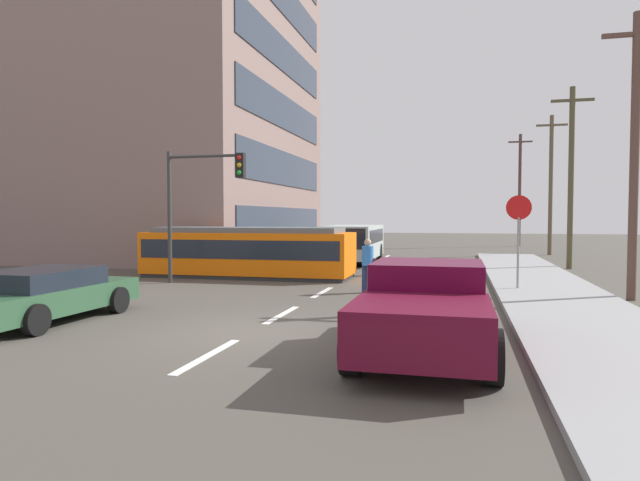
{
  "coord_description": "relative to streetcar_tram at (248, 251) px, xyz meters",
  "views": [
    {
      "loc": [
        4.1,
        -10.41,
        2.36
      ],
      "look_at": [
        -0.66,
        8.35,
        1.51
      ],
      "focal_mm": 30.77,
      "sensor_mm": 36.0,
      "label": 1
    }
  ],
  "objects": [
    {
      "name": "ground_plane",
      "position": [
        3.88,
        0.39,
        -1.0
      ],
      "size": [
        120.0,
        120.0,
        0.0
      ],
      "primitive_type": "plane",
      "color": "#4B473F"
    },
    {
      "name": "pedestrian_crossing",
      "position": [
        5.26,
        -3.3,
        -0.06
      ],
      "size": [
        0.46,
        0.36,
        1.67
      ],
      "color": "navy",
      "rests_on": "ground"
    },
    {
      "name": "corner_building",
      "position": [
        -10.64,
        10.12,
        10.2
      ],
      "size": [
        17.82,
        16.89,
        22.4
      ],
      "color": "#846962",
      "rests_on": "ground"
    },
    {
      "name": "utility_pole_distant",
      "position": [
        12.62,
        25.95,
        3.61
      ],
      "size": [
        1.8,
        0.24,
        8.86
      ],
      "color": "#503734",
      "rests_on": "ground"
    },
    {
      "name": "stop_sign",
      "position": [
        9.77,
        -2.09,
        1.19
      ],
      "size": [
        0.76,
        0.07,
        2.88
      ],
      "color": "gray",
      "rests_on": "sidewalk_curb_right"
    },
    {
      "name": "pickup_truck_parked",
      "position": [
        7.45,
        -10.56,
        -0.21
      ],
      "size": [
        2.28,
        5.0,
        1.55
      ],
      "color": "#540B21",
      "rests_on": "ground"
    },
    {
      "name": "traffic_light_mast",
      "position": [
        -0.79,
        -2.49,
        2.29
      ],
      "size": [
        2.93,
        0.33,
        4.66
      ],
      "color": "#333333",
      "rests_on": "ground"
    },
    {
      "name": "lane_stripe_4",
      "position": [
        3.88,
        12.0,
        -1.0
      ],
      "size": [
        0.16,
        2.4,
        0.01
      ],
      "primitive_type": "cube",
      "color": "silver",
      "rests_on": "ground"
    },
    {
      "name": "sidewalk_curb_right",
      "position": [
        10.68,
        -3.61,
        -0.93
      ],
      "size": [
        3.2,
        36.0,
        0.14
      ],
      "primitive_type": "cube",
      "color": "gray",
      "rests_on": "ground"
    },
    {
      "name": "parked_sedan_near",
      "position": [
        -1.03,
        -9.7,
        -0.38
      ],
      "size": [
        2.12,
        4.47,
        1.19
      ],
      "color": "#2C5335",
      "rests_on": "ground"
    },
    {
      "name": "utility_pole_mid",
      "position": [
        12.83,
        6.63,
        3.25
      ],
      "size": [
        1.8,
        0.24,
        8.14
      ],
      "color": "brown",
      "rests_on": "ground"
    },
    {
      "name": "streetcar_tram",
      "position": [
        0.0,
        0.0,
        0.0
      ],
      "size": [
        8.17,
        2.62,
        1.95
      ],
      "color": "orange",
      "rests_on": "ground"
    },
    {
      "name": "lane_stripe_2",
      "position": [
        3.88,
        -3.61,
        -1.0
      ],
      "size": [
        0.16,
        2.4,
        0.01
      ],
      "primitive_type": "cube",
      "color": "silver",
      "rests_on": "ground"
    },
    {
      "name": "lane_stripe_0",
      "position": [
        3.88,
        -11.61,
        -1.0
      ],
      "size": [
        0.16,
        2.4,
        0.01
      ],
      "primitive_type": "cube",
      "color": "silver",
      "rests_on": "ground"
    },
    {
      "name": "city_bus",
      "position": [
        2.71,
        7.4,
        0.09
      ],
      "size": [
        2.64,
        6.02,
        1.9
      ],
      "color": "#A7B6B0",
      "rests_on": "ground"
    },
    {
      "name": "parked_sedan_mid",
      "position": [
        -1.53,
        3.96,
        -0.38
      ],
      "size": [
        2.14,
        4.25,
        1.19
      ],
      "color": "navy",
      "rests_on": "ground"
    },
    {
      "name": "lane_stripe_3",
      "position": [
        3.88,
        6.0,
        -1.0
      ],
      "size": [
        0.16,
        2.4,
        0.01
      ],
      "primitive_type": "cube",
      "color": "silver",
      "rests_on": "ground"
    },
    {
      "name": "lane_stripe_1",
      "position": [
        3.88,
        -7.61,
        -1.0
      ],
      "size": [
        0.16,
        2.4,
        0.01
      ],
      "primitive_type": "cube",
      "color": "silver",
      "rests_on": "ground"
    },
    {
      "name": "utility_pole_near",
      "position": [
        12.71,
        -3.0,
        3.18
      ],
      "size": [
        1.8,
        0.24,
        8.0
      ],
      "color": "brown",
      "rests_on": "ground"
    },
    {
      "name": "utility_pole_far",
      "position": [
        13.43,
        16.18,
        3.46
      ],
      "size": [
        1.8,
        0.24,
        8.56
      ],
      "color": "brown",
      "rests_on": "ground"
    }
  ]
}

